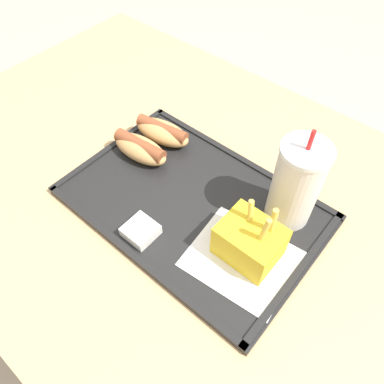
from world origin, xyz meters
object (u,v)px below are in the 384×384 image
(hot_dog_near, at_px, (139,149))
(fries_carton, at_px, (250,241))
(hot_dog_far, at_px, (162,132))
(soda_cup, at_px, (296,184))
(sauce_cup_mayo, at_px, (141,231))

(hot_dog_near, distance_m, fries_carton, 0.29)
(fries_carton, bearing_deg, hot_dog_far, 159.94)
(soda_cup, relative_size, sauce_cup_mayo, 3.81)
(hot_dog_far, relative_size, hot_dog_near, 1.02)
(hot_dog_near, relative_size, fries_carton, 1.07)
(hot_dog_far, relative_size, fries_carton, 1.10)
(soda_cup, relative_size, fries_carton, 1.67)
(fries_carton, relative_size, sauce_cup_mayo, 2.29)
(soda_cup, xyz_separation_m, fries_carton, (-0.01, -0.11, -0.05))
(hot_dog_far, height_order, sauce_cup_mayo, hot_dog_far)
(hot_dog_far, xyz_separation_m, fries_carton, (0.29, -0.11, 0.01))
(soda_cup, xyz_separation_m, sauce_cup_mayo, (-0.17, -0.20, -0.07))
(hot_dog_near, bearing_deg, soda_cup, 13.74)
(hot_dog_far, xyz_separation_m, hot_dog_near, (0.00, -0.07, 0.00))
(sauce_cup_mayo, bearing_deg, hot_dog_near, 136.25)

